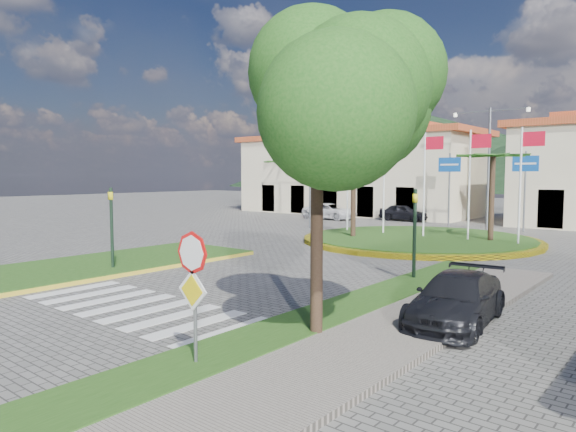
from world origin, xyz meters
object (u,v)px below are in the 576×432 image
Objects in this scene: white_van at (330,211)px; car_dark_a at (404,212)px; roundabout_island at (419,239)px; stop_sign at (193,277)px; deciduous_tree at (317,106)px; car_side_right at (457,299)px; car_dark_b at (572,218)px.

white_van is 1.18× the size of car_dark_a.
stop_sign is at bearing -76.27° from roundabout_island.
white_van is (-17.59, 25.85, -4.52)m from deciduous_tree.
stop_sign is 0.39× the size of deciduous_tree.
white_van is 30.00m from car_side_right.
car_dark_a is (-11.55, 31.43, -1.12)m from stop_sign.
roundabout_island is 14.90m from car_dark_b.
stop_sign is 33.53m from white_van.
deciduous_tree reaches higher than white_van.
roundabout_island is 14.99m from white_van.
deciduous_tree is at bearing 78.82° from stop_sign.
roundabout_island is at bearing 112.11° from car_side_right.
deciduous_tree reaches higher than car_dark_a.
roundabout_island is 20.69m from stop_sign.
car_dark_b is at bearing 71.05° from roundabout_island.
car_dark_b is (-0.66, 31.08, -4.49)m from deciduous_tree.
roundabout_island is 3.20× the size of car_dark_a.
car_dark_b is at bearing 89.18° from car_side_right.
car_side_right is at bearing 67.11° from stop_sign.
deciduous_tree is at bearing -155.78° from car_dark_a.
car_dark_b is at bearing -75.76° from car_dark_a.
roundabout_island is 4.79× the size of stop_sign.
car_dark_a is at bearing 102.36° from car_dark_b.
white_van is at bearing 143.80° from roundabout_island.
deciduous_tree is 31.41m from car_dark_b.
car_side_right is (14.15, -25.27, -0.06)m from car_dark_a.
white_van is 1.13× the size of car_dark_b.
car_dark_a is at bearing -64.82° from white_van.
roundabout_island reaches higher than car_side_right.
car_side_right is at bearing -139.10° from white_van.
deciduous_tree is 31.21m from car_dark_a.
stop_sign is 0.56× the size of white_van.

